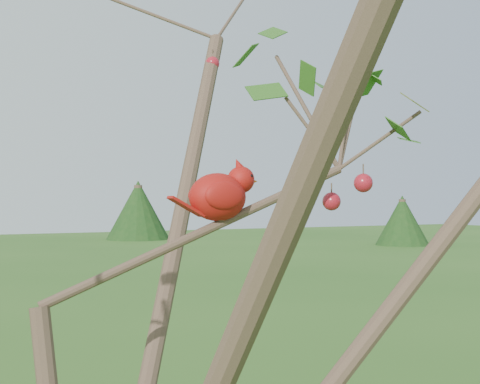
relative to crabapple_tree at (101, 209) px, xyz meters
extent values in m
sphere|color=#A61723|center=(0.54, 0.13, 0.01)|extent=(0.04, 0.04, 0.04)
sphere|color=#A61723|center=(0.57, 0.05, 0.05)|extent=(0.04, 0.04, 0.04)
sphere|color=#A61723|center=(0.49, 0.63, 0.40)|extent=(0.04, 0.04, 0.04)
ellipsoid|color=#A3190E|center=(0.26, 0.10, 0.02)|extent=(0.12, 0.09, 0.09)
sphere|color=#A3190E|center=(0.31, 0.10, 0.05)|extent=(0.06, 0.06, 0.05)
cone|color=#A3190E|center=(0.30, 0.10, 0.08)|extent=(0.04, 0.03, 0.04)
cone|color=#D85914|center=(0.33, 0.10, 0.05)|extent=(0.02, 0.02, 0.02)
ellipsoid|color=black|center=(0.33, 0.10, 0.05)|extent=(0.02, 0.03, 0.03)
cube|color=#A3190E|center=(0.19, 0.09, 0.00)|extent=(0.07, 0.03, 0.04)
ellipsoid|color=#A3190E|center=(0.25, 0.13, 0.02)|extent=(0.08, 0.03, 0.05)
ellipsoid|color=#A3190E|center=(0.25, 0.06, 0.02)|extent=(0.08, 0.03, 0.05)
cylinder|color=#433024|center=(10.77, 32.00, -0.72)|extent=(0.42, 0.42, 2.81)
cone|color=#153813|center=(10.77, 32.00, -0.60)|extent=(3.27, 3.27, 3.04)
cylinder|color=#433024|center=(20.07, 22.47, -1.08)|extent=(0.31, 0.31, 2.08)
cone|color=#153813|center=(20.07, 22.47, -0.99)|extent=(2.43, 2.43, 2.26)
camera|label=1|loc=(-0.30, -1.07, 0.02)|focal=50.00mm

